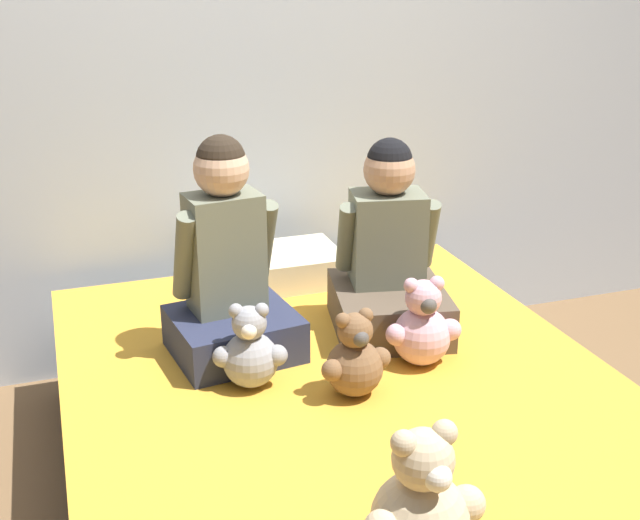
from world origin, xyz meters
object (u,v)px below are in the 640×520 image
Objects in this scene: bed at (351,454)px; child_on_right at (388,261)px; teddy_bear_held_by_right_child at (422,328)px; teddy_bear_at_foot_of_bed at (421,507)px; teddy_bear_held_by_left_child at (250,352)px; pillow_at_headboard at (271,268)px; child_on_left at (228,271)px; teddy_bear_between_children at (354,360)px.

bed is 0.60m from child_on_right.
teddy_bear_held_by_right_child is 0.81m from teddy_bear_at_foot_of_bed.
teddy_bear_held_by_left_child reaches higher than bed.
child_on_left is at bearing -118.51° from pillow_at_headboard.
bed is at bearing 75.45° from teddy_bear_at_foot_of_bed.
child_on_left reaches higher than pillow_at_headboard.
teddy_bear_between_children is 0.64m from teddy_bear_at_foot_of_bed.
child_on_right reaches higher than teddy_bear_at_foot_of_bed.
teddy_bear_held_by_right_child is (0.49, -0.26, -0.14)m from child_on_left.
bed is at bearing -90.00° from pillow_at_headboard.
child_on_left is 1.08× the size of child_on_right.
child_on_left is 0.27m from teddy_bear_held_by_left_child.
teddy_bear_held_by_right_child reaches higher than teddy_bear_held_by_left_child.
teddy_bear_held_by_left_child is (-0.25, 0.12, 0.31)m from bed.
teddy_bear_held_by_left_child is 0.73m from pillow_at_headboard.
teddy_bear_at_foot_of_bed is at bearing -108.93° from teddy_bear_between_children.
child_on_right is 2.25× the size of teddy_bear_held_by_right_child.
teddy_bear_held_by_right_child is 0.87× the size of teddy_bear_at_foot_of_bed.
teddy_bear_at_foot_of_bed is at bearing -99.89° from bed.
child_on_left is 0.58m from teddy_bear_held_by_right_child.
pillow_at_headboard is (-0.24, 0.72, -0.06)m from teddy_bear_held_by_right_child.
bed is 0.74m from teddy_bear_at_foot_of_bed.
teddy_bear_held_by_left_child is at bearing -176.66° from teddy_bear_held_by_right_child.
child_on_left is at bearing 159.78° from teddy_bear_held_by_right_child.
child_on_left is 0.46m from teddy_bear_between_children.
teddy_bear_held_by_left_child is (0.00, -0.22, -0.15)m from child_on_left.
teddy_bear_held_by_right_child is at bearing -34.92° from child_on_left.
teddy_bear_held_by_left_child is 0.49m from teddy_bear_held_by_right_child.
child_on_right reaches higher than pillow_at_headboard.
teddy_bear_held_by_right_child is 1.09× the size of teddy_bear_between_children.
teddy_bear_at_foot_of_bed is (0.14, -0.99, -0.12)m from child_on_left.
bed is at bearing -9.26° from teddy_bear_held_by_left_child.
pillow_at_headboard is at bearing 130.11° from child_on_right.
pillow_at_headboard is at bearing 54.14° from child_on_left.
child_on_right is at bearing 65.26° from teddy_bear_at_foot_of_bed.
child_on_right is (0.50, 0.00, -0.03)m from child_on_left.
child_on_right is at bearing -61.67° from pillow_at_headboard.
teddy_bear_held_by_left_child is at bearing 95.37° from teddy_bear_at_foot_of_bed.
teddy_bear_at_foot_of_bed is at bearing -108.61° from teddy_bear_held_by_right_child.
bed is 3.07× the size of child_on_left.
child_on_left is 0.50m from child_on_right.
child_on_right reaches higher than teddy_bear_between_children.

